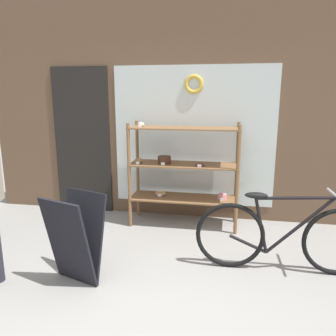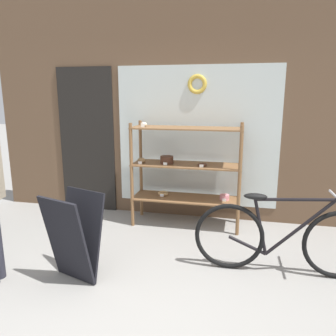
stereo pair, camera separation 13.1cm
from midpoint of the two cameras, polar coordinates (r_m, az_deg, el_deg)
The scene contains 5 objects.
ground_plane at distance 2.71m, azimuth -8.66°, elevation -26.85°, with size 30.00×30.00×0.00m, color gray.
storefront_facade at distance 4.56m, azimuth 0.72°, elevation 12.95°, with size 5.59×0.13×3.57m.
display_case at distance 4.28m, azimuth 1.64°, elevation 0.18°, with size 1.41×0.45×1.37m.
bicycle at distance 3.42m, azimuth 18.29°, elevation -11.26°, with size 1.70×0.46×0.81m.
sandwich_board at distance 3.20m, azimuth -16.97°, elevation -11.72°, with size 0.57×0.51×0.83m.
Camera 1 is at (0.66, -1.97, 1.72)m, focal length 35.00 mm.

